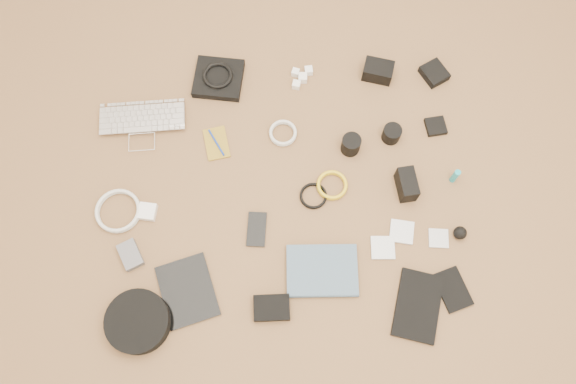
{
  "coord_description": "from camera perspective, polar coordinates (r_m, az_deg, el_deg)",
  "views": [
    {
      "loc": [
        -0.07,
        -0.65,
        1.92
      ],
      "look_at": [
        0.0,
        0.01,
        0.02
      ],
      "focal_mm": 35.0,
      "sensor_mm": 36.0,
      "label": 1
    }
  ],
  "objects": [
    {
      "name": "notebook_black_b",
      "position": [
        2.03,
        16.38,
        -9.48
      ],
      "size": [
        0.12,
        0.16,
        0.01
      ],
      "primitive_type": "cube",
      "rotation": [
        0.0,
        0.0,
        0.25
      ],
      "color": "black",
      "rests_on": "ground"
    },
    {
      "name": "cable_white_b",
      "position": [
        2.1,
        -16.82,
        -1.91
      ],
      "size": [
        0.21,
        0.21,
        0.01
      ],
      "primitive_type": "torus",
      "rotation": [
        0.0,
        0.0,
        0.38
      ],
      "color": "silver",
      "rests_on": "ground"
    },
    {
      "name": "dslr_camera",
      "position": [
        2.25,
        9.12,
        12.04
      ],
      "size": [
        0.13,
        0.11,
        0.06
      ],
      "primitive_type": "cube",
      "rotation": [
        0.0,
        0.0,
        -0.34
      ],
      "color": "black",
      "rests_on": "ground"
    },
    {
      "name": "lens_a",
      "position": [
        2.08,
        6.4,
        4.81
      ],
      "size": [
        0.08,
        0.08,
        0.08
      ],
      "primitive_type": "cylinder",
      "rotation": [
        0.0,
        0.0,
        0.12
      ],
      "color": "black",
      "rests_on": "ground"
    },
    {
      "name": "charger_b",
      "position": [
        2.21,
        0.86,
        10.84
      ],
      "size": [
        0.04,
        0.04,
        0.03
      ],
      "primitive_type": "cube",
      "rotation": [
        0.0,
        0.0,
        -0.33
      ],
      "color": "white",
      "rests_on": "ground"
    },
    {
      "name": "flash",
      "position": [
        2.05,
        11.97,
        0.75
      ],
      "size": [
        0.06,
        0.11,
        0.08
      ],
      "primitive_type": "cube",
      "rotation": [
        0.0,
        0.0,
        0.05
      ],
      "color": "black",
      "rests_on": "ground"
    },
    {
      "name": "notebook_black_a",
      "position": [
        1.98,
        13.04,
        -11.19
      ],
      "size": [
        0.21,
        0.27,
        0.02
      ],
      "primitive_type": "cube",
      "rotation": [
        0.0,
        0.0,
        -0.34
      ],
      "color": "black",
      "rests_on": "ground"
    },
    {
      "name": "headphones",
      "position": [
        2.22,
        -7.15,
        11.68
      ],
      "size": [
        0.15,
        0.15,
        0.01
      ],
      "primitive_type": "torus",
      "rotation": [
        0.0,
        0.0,
        -0.39
      ],
      "color": "black",
      "rests_on": "headphone_pouch"
    },
    {
      "name": "card_reader",
      "position": [
        2.2,
        14.77,
        6.47
      ],
      "size": [
        0.08,
        0.08,
        0.02
      ],
      "primitive_type": "cube",
      "rotation": [
        0.0,
        0.0,
        0.06
      ],
      "color": "black",
      "rests_on": "ground"
    },
    {
      "name": "headphone_case",
      "position": [
        1.97,
        -14.99,
        -12.61
      ],
      "size": [
        0.23,
        0.23,
        0.06
      ],
      "primitive_type": "cylinder",
      "rotation": [
        0.0,
        0.0,
        -0.07
      ],
      "color": "black",
      "rests_on": "ground"
    },
    {
      "name": "charger_d",
      "position": [
        2.22,
        1.5,
        11.51
      ],
      "size": [
        0.04,
        0.04,
        0.03
      ],
      "primitive_type": "cube",
      "rotation": [
        0.0,
        0.0,
        -0.11
      ],
      "color": "white",
      "rests_on": "ground"
    },
    {
      "name": "tablet",
      "position": [
        1.98,
        -10.18,
        -9.87
      ],
      "size": [
        0.22,
        0.26,
        0.01
      ],
      "primitive_type": "cube",
      "rotation": [
        0.0,
        0.0,
        0.22
      ],
      "color": "black",
      "rests_on": "ground"
    },
    {
      "name": "power_brick",
      "position": [
        2.06,
        -14.09,
        -1.95
      ],
      "size": [
        0.07,
        0.07,
        0.03
      ],
      "primitive_type": "cube",
      "rotation": [
        0.0,
        0.0,
        -0.23
      ],
      "color": "white",
      "rests_on": "ground"
    },
    {
      "name": "cable_black",
      "position": [
        2.03,
        2.58,
        -0.44
      ],
      "size": [
        0.11,
        0.11,
        0.01
      ],
      "primitive_type": "torus",
      "rotation": [
        0.0,
        0.0,
        -0.16
      ],
      "color": "black",
      "rests_on": "ground"
    },
    {
      "name": "notebook_olive",
      "position": [
        2.12,
        -7.27,
        4.93
      ],
      "size": [
        0.1,
        0.14,
        0.01
      ],
      "primitive_type": "cube",
      "rotation": [
        0.0,
        0.0,
        0.12
      ],
      "color": "olive",
      "rests_on": "ground"
    },
    {
      "name": "filter_case_left",
      "position": [
        2.0,
        9.6,
        -5.61
      ],
      "size": [
        0.09,
        0.09,
        0.01
      ],
      "primitive_type": "cube",
      "rotation": [
        0.0,
        0.0,
        -0.1
      ],
      "color": "silver",
      "rests_on": "ground"
    },
    {
      "name": "headphone_pouch",
      "position": [
        2.24,
        -7.08,
        11.36
      ],
      "size": [
        0.22,
        0.21,
        0.03
      ],
      "primitive_type": "cube",
      "rotation": [
        0.0,
        0.0,
        -0.22
      ],
      "color": "black",
      "rests_on": "ground"
    },
    {
      "name": "drive_case",
      "position": [
        1.93,
        -1.67,
        -11.68
      ],
      "size": [
        0.13,
        0.09,
        0.03
      ],
      "primitive_type": "cube",
      "rotation": [
        0.0,
        0.0,
        -0.06
      ],
      "color": "black",
      "rests_on": "ground"
    },
    {
      "name": "phone",
      "position": [
        2.0,
        -3.21,
        -3.8
      ],
      "size": [
        0.08,
        0.13,
        0.01
      ],
      "primitive_type": "cube",
      "rotation": [
        0.0,
        0.0,
        -0.16
      ],
      "color": "black",
      "rests_on": "ground"
    },
    {
      "name": "filter_case_right",
      "position": [
        2.05,
        15.04,
        -4.57
      ],
      "size": [
        0.08,
        0.08,
        0.01
      ],
      "primitive_type": "cube",
      "rotation": [
        0.0,
        0.0,
        -0.16
      ],
      "color": "silver",
      "rests_on": "ground"
    },
    {
      "name": "filter_case_mid",
      "position": [
        2.03,
        11.46,
        -3.98
      ],
      "size": [
        0.1,
        0.1,
        0.01
      ],
      "primitive_type": "cube",
      "rotation": [
        0.0,
        0.0,
        -0.26
      ],
      "color": "silver",
      "rests_on": "ground"
    },
    {
      "name": "laptop",
      "position": [
        2.19,
        -14.56,
        6.22
      ],
      "size": [
        0.33,
        0.23,
        0.03
      ],
      "primitive_type": "imported",
      "rotation": [
        0.0,
        0.0,
        -0.03
      ],
      "color": "silver",
      "rests_on": "ground"
    },
    {
      "name": "charger_a",
      "position": [
        2.24,
        0.77,
        12.05
      ],
      "size": [
        0.04,
        0.04,
        0.03
      ],
      "primitive_type": "cube",
      "rotation": [
        0.0,
        0.0,
        -0.4
      ],
      "color": "white",
      "rests_on": "ground"
    },
    {
      "name": "charger_c",
      "position": [
        2.24,
        2.11,
        12.21
      ],
      "size": [
        0.03,
        0.03,
        0.03
      ],
      "primitive_type": "cube",
      "rotation": [
        0.0,
        0.0,
        0.02
      ],
      "color": "white",
      "rests_on": "ground"
    },
    {
      "name": "lens_pouch",
      "position": [
        2.3,
        14.63,
        11.59
      ],
      "size": [
        0.12,
        0.12,
        0.03
      ],
      "primitive_type": "cube",
      "rotation": [
        0.0,
        0.0,
        0.43
      ],
      "color": "black",
      "rests_on": "ground"
    },
    {
      "name": "lens_cleaner",
      "position": [
        2.11,
        16.6,
        1.56
      ],
      "size": [
        0.02,
        0.02,
        0.08
      ],
      "primitive_type": "cylinder",
      "rotation": [
        0.0,
        0.0,
        0.07
      ],
      "color": "teal",
      "rests_on": "ground"
    },
    {
      "name": "lens_b",
      "position": [
        2.13,
        10.48,
        5.84
      ],
      "size": [
        0.09,
        0.09,
        0.06
      ],
      "primitive_type": "cylinder",
      "rotation": [
        0.0,
        0.0,
        0.37
      ],
      "color": "black",
      "rests_on": "ground"
    },
    {
      "name": "paperback",
      "position": [
        1.94,
        3.57,
        -10.63
      ],
      "size": [
        0.26,
        0.2,
        0.02
      ],
      "primitive_type": "imported",
      "rotation": [
        0.0,
        0.0,
        1.48
      ],
      "color": "#465F76",
      "rests_on": "ground"
    },
    {
      "name": "cable_yellow",
      "position": [
        2.05,
        4.48,
        0.63
      ],
      "size": [
        0.14,
        0.14,
        0.01
      ],
      "primitive_type": "torus",
      "rotation": [
        0.0,
        0.0,
        -0.27
      ],
      "color": "gold",
      "rests_on": "ground"
    },
    {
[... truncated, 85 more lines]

